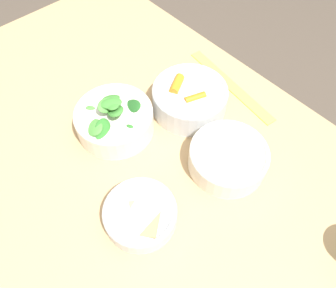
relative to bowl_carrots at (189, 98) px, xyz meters
name	(u,v)px	position (x,y,z in m)	size (l,w,h in m)	color
ground_plane	(156,256)	(0.04, -0.17, -0.81)	(10.00, 10.00, 0.00)	#4C4238
dining_table	(148,184)	(0.04, -0.17, -0.16)	(1.26, 0.76, 0.78)	tan
bowl_carrots	(189,98)	(0.00, 0.00, 0.00)	(0.17, 0.17, 0.08)	silver
bowl_greens	(113,120)	(-0.07, -0.17, 0.00)	(0.17, 0.17, 0.10)	silver
bowl_beans_hotdog	(228,158)	(0.17, -0.05, -0.01)	(0.16, 0.16, 0.05)	silver
bowl_cookies	(141,214)	(0.14, -0.26, -0.01)	(0.14, 0.14, 0.04)	silver
ruler	(230,85)	(0.02, 0.13, -0.03)	(0.29, 0.07, 0.00)	#EADB4C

